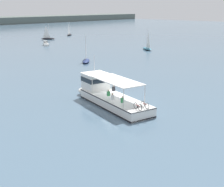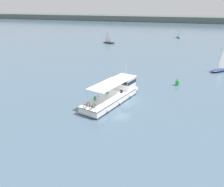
{
  "view_description": "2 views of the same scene",
  "coord_description": "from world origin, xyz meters",
  "px_view_note": "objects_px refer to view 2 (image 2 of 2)",
  "views": [
    {
      "loc": [
        -26.65,
        -23.49,
        11.09
      ],
      "look_at": [
        -1.32,
        -0.67,
        1.4
      ],
      "focal_mm": 49.47,
      "sensor_mm": 36.0,
      "label": 1
    },
    {
      "loc": [
        8.41,
        -31.2,
        14.23
      ],
      "look_at": [
        -1.32,
        -0.67,
        1.4
      ],
      "focal_mm": 36.49,
      "sensor_mm": 36.0,
      "label": 2
    }
  ],
  "objects_px": {
    "ferry_main": "(116,94)",
    "sailboat_far_right": "(219,69)",
    "sailboat_near_starboard": "(109,42)",
    "sailboat_outer_anchorage": "(179,36)",
    "channel_buoy": "(177,82)"
  },
  "relations": [
    {
      "from": "ferry_main",
      "to": "sailboat_far_right",
      "type": "height_order",
      "value": "sailboat_far_right"
    },
    {
      "from": "sailboat_near_starboard",
      "to": "sailboat_outer_anchorage",
      "type": "xyz_separation_m",
      "value": [
        24.27,
        23.55,
        0.0
      ]
    },
    {
      "from": "sailboat_near_starboard",
      "to": "sailboat_far_right",
      "type": "distance_m",
      "value": 45.11
    },
    {
      "from": "ferry_main",
      "to": "sailboat_outer_anchorage",
      "type": "height_order",
      "value": "sailboat_outer_anchorage"
    },
    {
      "from": "sailboat_far_right",
      "to": "channel_buoy",
      "type": "height_order",
      "value": "sailboat_far_right"
    },
    {
      "from": "sailboat_far_right",
      "to": "channel_buoy",
      "type": "relative_size",
      "value": 3.86
    },
    {
      "from": "sailboat_far_right",
      "to": "sailboat_outer_anchorage",
      "type": "distance_m",
      "value": 53.05
    },
    {
      "from": "sailboat_near_starboard",
      "to": "sailboat_far_right",
      "type": "relative_size",
      "value": 1.0
    },
    {
      "from": "sailboat_far_right",
      "to": "channel_buoy",
      "type": "distance_m",
      "value": 14.52
    },
    {
      "from": "channel_buoy",
      "to": "ferry_main",
      "type": "bearing_deg",
      "value": -131.76
    },
    {
      "from": "channel_buoy",
      "to": "sailboat_outer_anchorage",
      "type": "bearing_deg",
      "value": 92.25
    },
    {
      "from": "sailboat_near_starboard",
      "to": "sailboat_outer_anchorage",
      "type": "distance_m",
      "value": 33.81
    },
    {
      "from": "ferry_main",
      "to": "sailboat_outer_anchorage",
      "type": "bearing_deg",
      "value": 85.04
    },
    {
      "from": "sailboat_near_starboard",
      "to": "sailboat_far_right",
      "type": "xyz_separation_m",
      "value": [
        35.05,
        -28.39,
        0.0
      ]
    },
    {
      "from": "sailboat_far_right",
      "to": "sailboat_near_starboard",
      "type": "bearing_deg",
      "value": 140.99
    }
  ]
}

